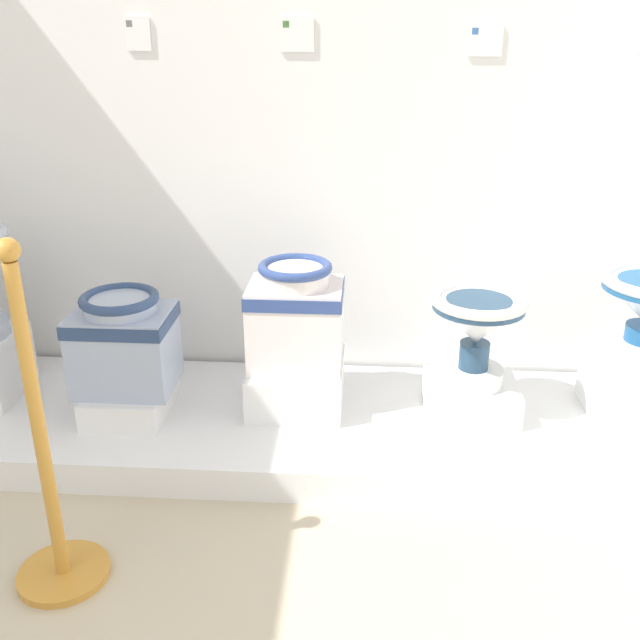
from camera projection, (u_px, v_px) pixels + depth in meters
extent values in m
cube|color=white|center=(306.00, 48.00, 2.74)|extent=(4.19, 0.06, 2.90)
cube|color=white|center=(298.00, 425.00, 2.84)|extent=(3.26, 0.84, 0.12)
cube|color=white|center=(131.00, 398.00, 2.79)|extent=(0.30, 0.37, 0.11)
cube|color=#A6B4CF|center=(125.00, 349.00, 2.71)|extent=(0.36, 0.29, 0.31)
cube|color=navy|center=(122.00, 320.00, 2.67)|extent=(0.37, 0.30, 0.05)
cylinder|color=#A6B4CF|center=(120.00, 305.00, 2.64)|extent=(0.27, 0.27, 0.05)
torus|color=navy|center=(119.00, 299.00, 2.63)|extent=(0.29, 0.29, 0.04)
cube|color=white|center=(297.00, 383.00, 2.85)|extent=(0.37, 0.39, 0.17)
cube|color=white|center=(296.00, 325.00, 2.75)|extent=(0.36, 0.28, 0.33)
cube|color=#304886|center=(295.00, 294.00, 2.70)|extent=(0.37, 0.29, 0.05)
cylinder|color=white|center=(295.00, 276.00, 2.68)|extent=(0.26, 0.26, 0.07)
torus|color=#304886|center=(295.00, 267.00, 2.66)|extent=(0.28, 0.28, 0.04)
cube|color=white|center=(470.00, 397.00, 2.79)|extent=(0.35, 0.29, 0.13)
cylinder|color=white|center=(472.00, 375.00, 2.75)|extent=(0.23, 0.23, 0.07)
cylinder|color=navy|center=(474.00, 355.00, 2.72)|extent=(0.11, 0.11, 0.11)
cone|color=white|center=(477.00, 321.00, 2.66)|extent=(0.35, 0.35, 0.17)
cylinder|color=navy|center=(479.00, 305.00, 2.64)|extent=(0.34, 0.34, 0.03)
torus|color=white|center=(479.00, 300.00, 2.63)|extent=(0.36, 0.36, 0.04)
cylinder|color=navy|center=(479.00, 301.00, 2.63)|extent=(0.24, 0.24, 0.01)
cube|color=white|center=(636.00, 385.00, 2.73)|extent=(0.33, 0.38, 0.27)
cube|color=white|center=(138.00, 34.00, 2.73)|extent=(0.10, 0.01, 0.12)
cube|color=slate|center=(129.00, 24.00, 2.71)|extent=(0.02, 0.01, 0.02)
cube|color=white|center=(297.00, 35.00, 2.69)|extent=(0.13, 0.01, 0.12)
cube|color=#5B9E4C|center=(286.00, 24.00, 2.68)|extent=(0.02, 0.01, 0.02)
cube|color=white|center=(485.00, 41.00, 2.65)|extent=(0.13, 0.01, 0.11)
cube|color=#386BAD|center=(475.00, 31.00, 2.64)|extent=(0.02, 0.01, 0.02)
cylinder|color=gold|center=(64.00, 573.00, 2.14)|extent=(0.27, 0.27, 0.02)
cylinder|color=gold|center=(39.00, 430.00, 1.95)|extent=(0.04, 0.04, 0.97)
sphere|color=gold|center=(8.00, 250.00, 1.75)|extent=(0.06, 0.06, 0.06)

